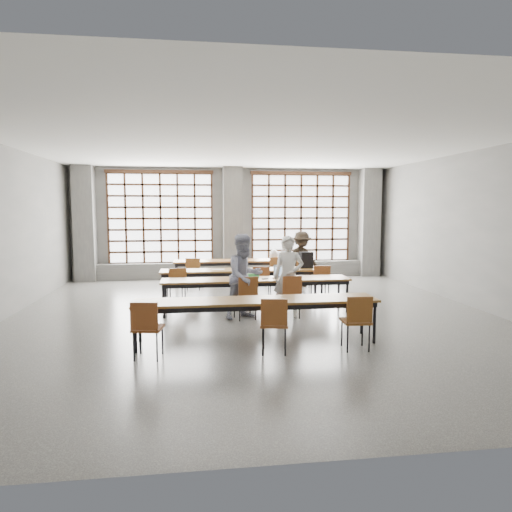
{
  "coord_description": "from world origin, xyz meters",
  "views": [
    {
      "loc": [
        -1.18,
        -9.19,
        2.22
      ],
      "look_at": [
        0.1,
        0.4,
        1.21
      ],
      "focal_mm": 32.0,
      "sensor_mm": 36.0,
      "label": 1
    }
  ],
  "objects_px": {
    "chair_back_right": "(303,268)",
    "red_pouch": "(148,325)",
    "chair_near_mid": "(274,320)",
    "chair_near_right": "(357,317)",
    "phone": "(265,279)",
    "desk_row_d": "(257,303)",
    "chair_back_mid": "(275,269)",
    "desk_row_b": "(243,272)",
    "chair_front_right": "(290,292)",
    "laptop_back": "(288,257)",
    "student_male": "(289,277)",
    "chair_back_left": "(194,270)",
    "chair_front_left": "(246,293)",
    "chair_mid_centre": "(262,281)",
    "mouse": "(300,277)",
    "student_female": "(245,276)",
    "desk_row_c": "(256,282)",
    "plastic_bag": "(274,254)",
    "chair_mid_left": "(177,282)",
    "student_back": "(301,259)",
    "backpack": "(306,260)",
    "chair_near_left": "(146,324)",
    "chair_mid_right": "(321,279)",
    "desk_row_a": "(243,262)",
    "green_box": "(253,276)"
  },
  "relations": [
    {
      "from": "chair_back_right",
      "to": "red_pouch",
      "type": "xyz_separation_m",
      "value": [
        -3.69,
        -5.65,
        -0.04
      ]
    },
    {
      "from": "chair_near_mid",
      "to": "chair_near_right",
      "type": "xyz_separation_m",
      "value": [
        1.31,
        -0.0,
        0.0
      ]
    },
    {
      "from": "chair_back_right",
      "to": "phone",
      "type": "bearing_deg",
      "value": -116.96
    },
    {
      "from": "desk_row_d",
      "to": "chair_back_mid",
      "type": "bearing_deg",
      "value": 76.72
    },
    {
      "from": "desk_row_b",
      "to": "chair_front_right",
      "type": "height_order",
      "value": "chair_front_right"
    },
    {
      "from": "chair_near_mid",
      "to": "laptop_back",
      "type": "distance_m",
      "value": 6.65
    },
    {
      "from": "desk_row_d",
      "to": "student_male",
      "type": "distance_m",
      "value": 1.93
    },
    {
      "from": "chair_back_left",
      "to": "red_pouch",
      "type": "height_order",
      "value": "chair_back_left"
    },
    {
      "from": "chair_front_left",
      "to": "chair_mid_centre",
      "type": "bearing_deg",
      "value": 70.6
    },
    {
      "from": "desk_row_d",
      "to": "chair_front_right",
      "type": "distance_m",
      "value": 1.82
    },
    {
      "from": "laptop_back",
      "to": "mouse",
      "type": "bearing_deg",
      "value": -97.51
    },
    {
      "from": "mouse",
      "to": "desk_row_d",
      "type": "bearing_deg",
      "value": -119.48
    },
    {
      "from": "chair_back_right",
      "to": "student_female",
      "type": "xyz_separation_m",
      "value": [
        -2.0,
        -3.39,
        0.32
      ]
    },
    {
      "from": "desk_row_c",
      "to": "chair_front_left",
      "type": "bearing_deg",
      "value": -114.24
    },
    {
      "from": "chair_mid_centre",
      "to": "chair_front_right",
      "type": "distance_m",
      "value": 1.56
    },
    {
      "from": "student_female",
      "to": "laptop_back",
      "type": "relative_size",
      "value": 3.91
    },
    {
      "from": "plastic_bag",
      "to": "desk_row_d",
      "type": "bearing_deg",
      "value": -102.55
    },
    {
      "from": "chair_back_mid",
      "to": "phone",
      "type": "distance_m",
      "value": 3.09
    },
    {
      "from": "chair_near_right",
      "to": "mouse",
      "type": "relative_size",
      "value": 8.98
    },
    {
      "from": "chair_mid_left",
      "to": "plastic_bag",
      "type": "distance_m",
      "value": 3.83
    },
    {
      "from": "chair_near_mid",
      "to": "student_back",
      "type": "height_order",
      "value": "student_back"
    },
    {
      "from": "student_male",
      "to": "backpack",
      "type": "xyz_separation_m",
      "value": [
        0.87,
        2.07,
        0.1
      ]
    },
    {
      "from": "chair_near_left",
      "to": "student_back",
      "type": "relative_size",
      "value": 0.56
    },
    {
      "from": "desk_row_d",
      "to": "chair_back_right",
      "type": "distance_m",
      "value": 5.48
    },
    {
      "from": "chair_back_right",
      "to": "chair_mid_right",
      "type": "distance_m",
      "value": 2.01
    },
    {
      "from": "desk_row_d",
      "to": "chair_back_left",
      "type": "bearing_deg",
      "value": 101.45
    },
    {
      "from": "desk_row_d",
      "to": "chair_near_right",
      "type": "relative_size",
      "value": 4.55
    },
    {
      "from": "desk_row_a",
      "to": "chair_near_left",
      "type": "distance_m",
      "value": 6.7
    },
    {
      "from": "chair_mid_centre",
      "to": "student_male",
      "type": "xyz_separation_m",
      "value": [
        0.35,
        -1.39,
        0.3
      ]
    },
    {
      "from": "chair_back_right",
      "to": "student_male",
      "type": "distance_m",
      "value": 3.58
    },
    {
      "from": "student_female",
      "to": "mouse",
      "type": "relative_size",
      "value": 17.46
    },
    {
      "from": "laptop_back",
      "to": "chair_back_right",
      "type": "bearing_deg",
      "value": -69.77
    },
    {
      "from": "laptop_back",
      "to": "mouse",
      "type": "xyz_separation_m",
      "value": [
        -0.48,
        -3.65,
        -0.04
      ]
    },
    {
      "from": "student_female",
      "to": "backpack",
      "type": "height_order",
      "value": "student_female"
    },
    {
      "from": "chair_mid_centre",
      "to": "phone",
      "type": "bearing_deg",
      "value": -94.15
    },
    {
      "from": "chair_mid_centre",
      "to": "plastic_bag",
      "type": "xyz_separation_m",
      "value": [
        0.75,
        2.68,
        0.34
      ]
    },
    {
      "from": "chair_back_left",
      "to": "student_female",
      "type": "height_order",
      "value": "student_female"
    },
    {
      "from": "chair_front_left",
      "to": "green_box",
      "type": "relative_size",
      "value": 3.52
    },
    {
      "from": "student_male",
      "to": "chair_front_left",
      "type": "bearing_deg",
      "value": -158.83
    },
    {
      "from": "green_box",
      "to": "chair_near_left",
      "type": "bearing_deg",
      "value": -123.77
    },
    {
      "from": "desk_row_a",
      "to": "chair_mid_left",
      "type": "distance_m",
      "value": 3.2
    },
    {
      "from": "student_female",
      "to": "mouse",
      "type": "height_order",
      "value": "student_female"
    },
    {
      "from": "chair_back_right",
      "to": "chair_front_left",
      "type": "xyz_separation_m",
      "value": [
        -1.98,
        -3.52,
        0.0
      ]
    },
    {
      "from": "chair_front_left",
      "to": "mouse",
      "type": "relative_size",
      "value": 8.98
    },
    {
      "from": "desk_row_a",
      "to": "chair_back_right",
      "type": "distance_m",
      "value": 1.73
    },
    {
      "from": "chair_mid_left",
      "to": "chair_near_mid",
      "type": "bearing_deg",
      "value": -66.67
    },
    {
      "from": "mouse",
      "to": "green_box",
      "type": "xyz_separation_m",
      "value": [
        -1.0,
        0.1,
        0.03
      ]
    },
    {
      "from": "student_back",
      "to": "green_box",
      "type": "bearing_deg",
      "value": -134.6
    },
    {
      "from": "chair_mid_left",
      "to": "chair_front_left",
      "type": "height_order",
      "value": "same"
    },
    {
      "from": "backpack",
      "to": "desk_row_b",
      "type": "bearing_deg",
      "value": 173.85
    }
  ]
}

